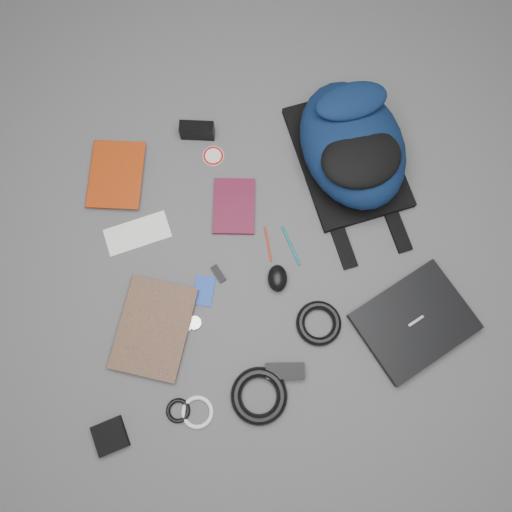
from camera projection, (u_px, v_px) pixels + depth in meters
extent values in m
plane|color=#4F4F51|center=(256.00, 257.00, 1.61)|extent=(4.00, 4.00, 0.00)
cube|color=black|center=(414.00, 321.00, 1.55)|extent=(0.40, 0.35, 0.03)
imported|color=#8E2808|center=(89.00, 174.00, 1.67)|extent=(0.24, 0.28, 0.03)
imported|color=#AD650C|center=(120.00, 321.00, 1.55)|extent=(0.32, 0.36, 0.02)
cube|color=white|center=(138.00, 233.00, 1.63)|extent=(0.22, 0.12, 0.00)
cube|color=#450D1F|center=(234.00, 206.00, 1.65)|extent=(0.18, 0.22, 0.02)
cube|color=black|center=(197.00, 130.00, 1.69)|extent=(0.12, 0.07, 0.06)
cylinder|color=white|center=(213.00, 156.00, 1.70)|extent=(0.09, 0.09, 0.00)
cylinder|color=#0C656D|center=(291.00, 246.00, 1.62)|extent=(0.03, 0.14, 0.01)
cylinder|color=#B4260D|center=(268.00, 244.00, 1.62)|extent=(0.01, 0.12, 0.01)
cube|color=#1537A2|center=(204.00, 291.00, 1.59)|extent=(0.09, 0.11, 0.00)
cube|color=black|center=(218.00, 274.00, 1.60)|extent=(0.04, 0.06, 0.01)
ellipsoid|color=black|center=(278.00, 278.00, 1.57)|extent=(0.08, 0.10, 0.05)
cylinder|color=#ADADAF|center=(185.00, 325.00, 1.56)|extent=(0.06, 0.06, 0.01)
cylinder|color=silver|center=(195.00, 323.00, 1.56)|extent=(0.06, 0.06, 0.01)
torus|color=black|center=(319.00, 323.00, 1.55)|extent=(0.19, 0.19, 0.03)
cube|color=black|center=(285.00, 371.00, 1.51)|extent=(0.13, 0.07, 0.03)
torus|color=black|center=(259.00, 396.00, 1.49)|extent=(0.22, 0.22, 0.03)
cube|color=black|center=(110.00, 436.00, 1.47)|extent=(0.11, 0.11, 0.02)
torus|color=black|center=(178.00, 411.00, 1.49)|extent=(0.09, 0.09, 0.01)
torus|color=white|center=(197.00, 412.00, 1.49)|extent=(0.10, 0.10, 0.01)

